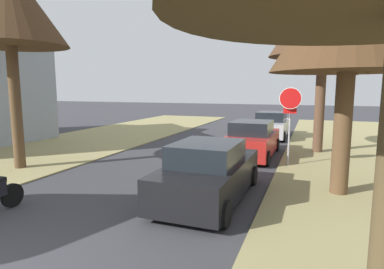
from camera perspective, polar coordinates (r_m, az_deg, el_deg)
The scene contains 7 objects.
stop_sign_far at distance 12.60m, azimuth 16.98°, elevation 4.25°, with size 0.81×0.50×2.95m.
street_tree_right_mid_a at distance 9.86m, azimuth 26.28°, elevation 19.34°, with size 4.06×4.06×6.66m.
street_tree_right_mid_b at distance 16.15m, azimuth 22.48°, elevation 19.04°, with size 4.75×4.75×7.99m.
street_tree_left_mid_a at distance 13.63m, azimuth -29.86°, elevation 19.44°, with size 3.95×3.95×7.34m.
parked_sedan_black at distance 8.66m, azimuth 3.01°, elevation -6.78°, with size 1.98×4.42×1.57m.
parked_sedan_red at distance 14.29m, azimuth 10.62°, elevation -0.99°, with size 1.98×4.42×1.57m.
parked_sedan_silver at distance 20.25m, azimuth 13.91°, elevation 1.56°, with size 1.98×4.42×1.57m.
Camera 1 is at (4.70, -2.11, 2.95)m, focal length 30.08 mm.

